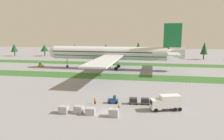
# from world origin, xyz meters

# --- Properties ---
(ground_plane) EXTENTS (400.00, 400.00, 0.00)m
(ground_plane) POSITION_xyz_m (0.00, 0.00, 0.00)
(ground_plane) COLOR gray
(grass_strip_near) EXTENTS (320.00, 12.03, 0.01)m
(grass_strip_near) POSITION_xyz_m (0.00, 38.81, 0.00)
(grass_strip_near) COLOR #336028
(grass_strip_near) RESTS_ON ground
(grass_strip_far) EXTENTS (320.00, 12.03, 0.01)m
(grass_strip_far) POSITION_xyz_m (0.00, 74.86, 0.00)
(grass_strip_far) COLOR #336028
(grass_strip_far) RESTS_ON ground
(airliner) EXTENTS (66.33, 81.24, 21.87)m
(airliner) POSITION_xyz_m (-7.96, 56.79, 7.83)
(airliner) COLOR silver
(airliner) RESTS_ON ground
(baggage_tug) EXTENTS (2.67, 1.45, 1.97)m
(baggage_tug) POSITION_xyz_m (0.66, 6.11, 0.81)
(baggage_tug) COLOR #1E4C8E
(baggage_tug) RESTS_ON ground
(cargo_dolly_lead) EXTENTS (2.29, 1.63, 1.55)m
(cargo_dolly_lead) POSITION_xyz_m (5.68, 6.41, 0.92)
(cargo_dolly_lead) COLOR #A3A3A8
(cargo_dolly_lead) RESTS_ON ground
(cargo_dolly_second) EXTENTS (2.29, 1.63, 1.55)m
(cargo_dolly_second) POSITION_xyz_m (8.58, 6.58, 0.92)
(cargo_dolly_second) COLOR #A3A3A8
(cargo_dolly_second) RESTS_ON ground
(cargo_dolly_third) EXTENTS (2.29, 1.63, 1.55)m
(cargo_dolly_third) POSITION_xyz_m (11.47, 6.76, 0.92)
(cargo_dolly_third) COLOR #A3A3A8
(cargo_dolly_third) RESTS_ON ground
(cargo_dolly_fourth) EXTENTS (2.29, 1.63, 1.55)m
(cargo_dolly_fourth) POSITION_xyz_m (14.36, 6.93, 0.92)
(cargo_dolly_fourth) COLOR #A3A3A8
(cargo_dolly_fourth) RESTS_ON ground
(catering_truck) EXTENTS (7.32, 4.14, 3.58)m
(catering_truck) POSITION_xyz_m (13.38, 3.26, 1.95)
(catering_truck) COLOR silver
(catering_truck) RESTS_ON ground
(pushback_tractor) EXTENTS (2.63, 1.35, 1.97)m
(pushback_tractor) POSITION_xyz_m (-46.84, 57.58, 0.81)
(pushback_tractor) COLOR yellow
(pushback_tractor) RESTS_ON ground
(ground_crew_marshaller) EXTENTS (0.55, 0.36, 1.74)m
(ground_crew_marshaller) POSITION_xyz_m (-3.72, 4.62, 0.95)
(ground_crew_marshaller) COLOR black
(ground_crew_marshaller) RESTS_ON ground
(ground_crew_loader) EXTENTS (0.36, 0.54, 1.74)m
(ground_crew_loader) POSITION_xyz_m (2.63, 2.02, 0.95)
(ground_crew_loader) COLOR black
(ground_crew_loader) RESTS_ON ground
(uld_container_0) EXTENTS (2.06, 1.68, 1.64)m
(uld_container_0) POSITION_xyz_m (-9.08, -2.42, 0.82)
(uld_container_0) COLOR #A3A3A8
(uld_container_0) RESTS_ON ground
(uld_container_1) EXTENTS (2.19, 1.85, 1.63)m
(uld_container_1) POSITION_xyz_m (-5.78, -1.75, 0.82)
(uld_container_1) COLOR #A3A3A8
(uld_container_1) RESTS_ON ground
(uld_container_2) EXTENTS (2.14, 1.78, 1.52)m
(uld_container_2) POSITION_xyz_m (-3.05, -2.24, 0.76)
(uld_container_2) COLOR #A3A3A8
(uld_container_2) RESTS_ON ground
(uld_container_3) EXTENTS (2.02, 1.62, 1.73)m
(uld_container_3) POSITION_xyz_m (2.16, -2.45, 0.86)
(uld_container_3) COLOR #A3A3A8
(uld_container_3) RESTS_ON ground
(taxiway_marker_0) EXTENTS (0.44, 0.44, 0.61)m
(taxiway_marker_0) POSITION_xyz_m (24.65, 32.92, 0.30)
(taxiway_marker_0) COLOR orange
(taxiway_marker_0) RESTS_ON ground
(taxiway_marker_1) EXTENTS (0.44, 0.44, 0.47)m
(taxiway_marker_1) POSITION_xyz_m (23.12, 32.65, 0.24)
(taxiway_marker_1) COLOR orange
(taxiway_marker_1) RESTS_ON ground
(taxiway_marker_2) EXTENTS (0.44, 0.44, 0.61)m
(taxiway_marker_2) POSITION_xyz_m (-16.96, 32.05, 0.30)
(taxiway_marker_2) COLOR orange
(taxiway_marker_2) RESTS_ON ground
(distant_tree_line) EXTENTS (189.63, 10.03, 11.81)m
(distant_tree_line) POSITION_xyz_m (-0.18, 104.14, 6.78)
(distant_tree_line) COLOR #4C3823
(distant_tree_line) RESTS_ON ground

